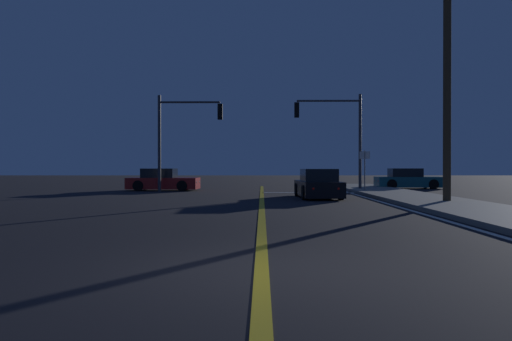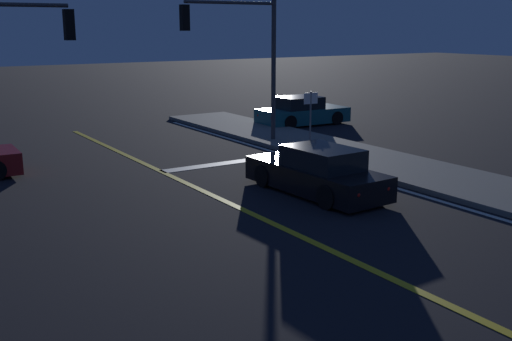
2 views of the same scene
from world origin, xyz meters
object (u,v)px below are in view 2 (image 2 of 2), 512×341
at_px(car_parked_curb_black, 317,173).
at_px(traffic_signal_near_right, 242,45).
at_px(street_sign_corner, 311,112).
at_px(car_distant_tail_teal, 302,112).

distance_m(car_parked_curb_black, traffic_signal_near_right, 8.02).
height_order(car_parked_curb_black, street_sign_corner, street_sign_corner).
xyz_separation_m(car_parked_curb_black, street_sign_corner, (3.02, 4.26, 0.99)).
bearing_deg(street_sign_corner, car_distant_tail_teal, 55.49).
height_order(car_distant_tail_teal, street_sign_corner, street_sign_corner).
height_order(car_distant_tail_teal, traffic_signal_near_right, traffic_signal_near_right).
bearing_deg(traffic_signal_near_right, street_sign_corner, 112.00).
distance_m(car_distant_tail_teal, traffic_signal_near_right, 6.96).
height_order(traffic_signal_near_right, street_sign_corner, traffic_signal_near_right).
relative_size(car_parked_curb_black, street_sign_corner, 1.97).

